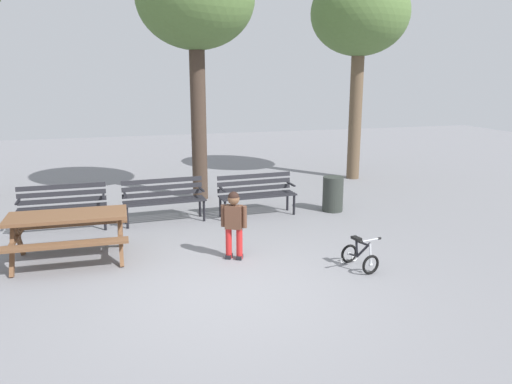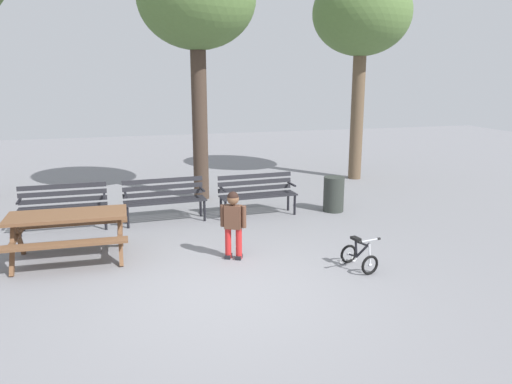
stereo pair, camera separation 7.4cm
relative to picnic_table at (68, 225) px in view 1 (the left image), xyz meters
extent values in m
plane|color=gray|center=(2.18, -1.77, -0.59)|extent=(36.00, 36.00, 0.00)
cube|color=brown|center=(0.00, 0.00, 0.15)|extent=(1.81, 0.79, 0.05)
cube|color=brown|center=(-0.01, -0.55, -0.14)|extent=(1.80, 0.27, 0.04)
cube|color=brown|center=(0.01, 0.55, -0.14)|extent=(1.80, 0.27, 0.04)
cube|color=brown|center=(-0.78, -0.24, -0.24)|extent=(0.07, 0.57, 0.76)
cube|color=brown|center=(-0.78, 0.26, -0.24)|extent=(0.07, 0.57, 0.76)
cube|color=brown|center=(-0.78, 0.01, -0.17)|extent=(0.10, 1.10, 0.04)
cube|color=brown|center=(0.78, -0.26, -0.24)|extent=(0.07, 0.57, 0.76)
cube|color=brown|center=(0.78, 0.24, -0.24)|extent=(0.07, 0.57, 0.76)
cube|color=brown|center=(0.78, -0.01, -0.17)|extent=(0.10, 1.10, 0.04)
cube|color=#232328|center=(-0.23, 1.84, -0.15)|extent=(1.60, 0.07, 0.03)
cube|color=#232328|center=(-0.23, 1.72, -0.15)|extent=(1.60, 0.07, 0.03)
cube|color=#232328|center=(-0.23, 1.60, -0.15)|extent=(1.60, 0.07, 0.03)
cube|color=#232328|center=(-0.23, 1.48, -0.15)|extent=(1.60, 0.07, 0.03)
cube|color=#232328|center=(-0.23, 1.88, -0.05)|extent=(1.60, 0.05, 0.09)
cube|color=#232328|center=(-0.23, 1.88, 0.08)|extent=(1.60, 0.05, 0.09)
cube|color=#232328|center=(-0.23, 1.88, 0.21)|extent=(1.60, 0.05, 0.09)
cylinder|color=black|center=(0.52, 1.50, -0.37)|extent=(0.05, 0.05, 0.44)
cylinder|color=black|center=(0.52, 1.86, -0.37)|extent=(0.05, 0.05, 0.44)
cube|color=black|center=(0.52, 1.68, 0.03)|extent=(0.04, 0.40, 0.03)
cylinder|color=black|center=(-0.98, 1.50, -0.37)|extent=(0.05, 0.05, 0.44)
cylinder|color=black|center=(-0.98, 1.86, -0.37)|extent=(0.05, 0.05, 0.44)
cube|color=black|center=(-0.98, 1.68, 0.03)|extent=(0.04, 0.40, 0.03)
cube|color=#232328|center=(1.66, 1.86, -0.15)|extent=(1.60, 0.15, 0.03)
cube|color=#232328|center=(1.67, 1.74, -0.15)|extent=(1.60, 0.15, 0.03)
cube|color=#232328|center=(1.67, 1.62, -0.15)|extent=(1.60, 0.15, 0.03)
cube|color=#232328|center=(1.68, 1.50, -0.15)|extent=(1.60, 0.15, 0.03)
cube|color=#232328|center=(1.66, 1.90, -0.05)|extent=(1.60, 0.13, 0.09)
cube|color=#232328|center=(1.66, 1.90, 0.08)|extent=(1.60, 0.13, 0.09)
cube|color=#232328|center=(1.66, 1.90, 0.21)|extent=(1.60, 0.13, 0.09)
cylinder|color=black|center=(2.43, 1.56, -0.37)|extent=(0.05, 0.05, 0.44)
cylinder|color=black|center=(2.41, 1.92, -0.37)|extent=(0.05, 0.05, 0.44)
cube|color=black|center=(2.42, 1.74, 0.03)|extent=(0.06, 0.40, 0.03)
cylinder|color=black|center=(0.93, 1.48, -0.37)|extent=(0.05, 0.05, 0.44)
cylinder|color=black|center=(0.91, 1.84, -0.37)|extent=(0.05, 0.05, 0.44)
cube|color=black|center=(0.92, 1.66, 0.03)|extent=(0.06, 0.40, 0.03)
cube|color=#232328|center=(3.56, 1.80, -0.15)|extent=(1.60, 0.15, 0.03)
cube|color=#232328|center=(3.57, 1.68, -0.15)|extent=(1.60, 0.15, 0.03)
cube|color=#232328|center=(3.57, 1.56, -0.15)|extent=(1.60, 0.15, 0.03)
cube|color=#232328|center=(3.58, 1.44, -0.15)|extent=(1.60, 0.15, 0.03)
cube|color=#232328|center=(3.56, 1.84, -0.05)|extent=(1.60, 0.13, 0.09)
cube|color=#232328|center=(3.56, 1.84, 0.08)|extent=(1.60, 0.13, 0.09)
cube|color=#232328|center=(3.56, 1.84, 0.21)|extent=(1.60, 0.13, 0.09)
cylinder|color=black|center=(4.33, 1.50, -0.37)|extent=(0.05, 0.05, 0.44)
cylinder|color=black|center=(4.31, 1.86, -0.37)|extent=(0.05, 0.05, 0.44)
cube|color=black|center=(4.32, 1.68, 0.03)|extent=(0.06, 0.40, 0.03)
cylinder|color=black|center=(2.83, 1.42, -0.37)|extent=(0.05, 0.05, 0.44)
cylinder|color=black|center=(2.81, 1.78, -0.37)|extent=(0.05, 0.05, 0.44)
cube|color=black|center=(2.82, 1.60, 0.03)|extent=(0.06, 0.40, 0.03)
cylinder|color=red|center=(2.59, -0.67, -0.34)|extent=(0.10, 0.10, 0.51)
cube|color=black|center=(2.59, -0.67, -0.56)|extent=(0.15, 0.18, 0.06)
cylinder|color=red|center=(2.44, -0.59, -0.34)|extent=(0.10, 0.10, 0.51)
cube|color=black|center=(2.44, -0.59, -0.56)|extent=(0.15, 0.18, 0.06)
cube|color=brown|center=(2.51, -0.63, 0.10)|extent=(0.31, 0.26, 0.37)
sphere|color=brown|center=(2.51, -0.63, 0.40)|extent=(0.19, 0.19, 0.19)
sphere|color=black|center=(2.51, -0.63, 0.42)|extent=(0.18, 0.18, 0.18)
cylinder|color=brown|center=(2.67, -0.71, 0.11)|extent=(0.07, 0.07, 0.35)
cylinder|color=brown|center=(2.36, -0.55, 0.11)|extent=(0.07, 0.07, 0.35)
torus|color=black|center=(4.30, -1.83, -0.44)|extent=(0.30, 0.09, 0.30)
cylinder|color=silver|center=(4.30, -1.83, -0.44)|extent=(0.06, 0.05, 0.04)
torus|color=black|center=(4.20, -1.31, -0.44)|extent=(0.30, 0.09, 0.30)
cylinder|color=silver|center=(4.20, -1.31, -0.44)|extent=(0.06, 0.05, 0.04)
torus|color=white|center=(4.31, -1.29, -0.54)|extent=(0.11, 0.04, 0.11)
torus|color=white|center=(4.09, -1.33, -0.54)|extent=(0.11, 0.04, 0.11)
cylinder|color=black|center=(4.26, -1.65, -0.27)|extent=(0.09, 0.31, 0.32)
cylinder|color=black|center=(4.23, -1.49, -0.29)|extent=(0.05, 0.08, 0.27)
cylinder|color=black|center=(4.22, -1.41, -0.43)|extent=(0.06, 0.20, 0.05)
cylinder|color=silver|center=(4.29, -1.81, -0.28)|extent=(0.04, 0.08, 0.32)
cylinder|color=black|center=(4.26, -1.63, -0.17)|extent=(0.09, 0.32, 0.05)
cube|color=black|center=(4.23, -1.47, -0.14)|extent=(0.12, 0.18, 0.04)
cylinder|color=silver|center=(4.29, -1.79, -0.07)|extent=(0.34, 0.09, 0.02)
cylinder|color=black|center=(4.45, -1.75, -0.07)|extent=(0.06, 0.04, 0.04)
cylinder|color=black|center=(4.12, -1.82, -0.07)|extent=(0.06, 0.04, 0.04)
cylinder|color=#2D332D|center=(5.23, 1.55, -0.22)|extent=(0.44, 0.44, 0.75)
cylinder|color=#423328|center=(2.69, 3.45, 1.20)|extent=(0.35, 0.35, 3.59)
cylinder|color=brown|center=(7.24, 4.57, 1.18)|extent=(0.35, 0.35, 3.54)
ellipsoid|color=#517038|center=(7.24, 4.57, 3.84)|extent=(2.60, 2.60, 2.20)
camera|label=1|loc=(0.74, -7.99, 2.31)|focal=35.07mm
camera|label=2|loc=(0.81, -8.01, 2.31)|focal=35.07mm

